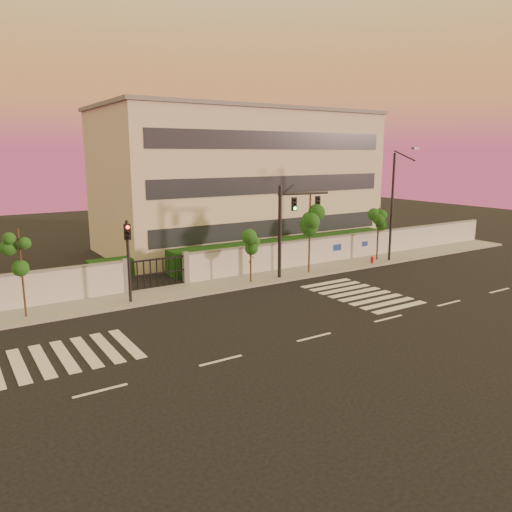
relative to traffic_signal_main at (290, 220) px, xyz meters
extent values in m
plane|color=black|center=(-5.82, -9.87, -4.05)|extent=(120.00, 120.00, 0.00)
cube|color=gray|center=(-5.82, 0.63, -3.97)|extent=(60.00, 3.00, 0.15)
cube|color=silver|center=(8.68, 2.13, -3.05)|extent=(31.00, 0.30, 2.00)
cube|color=slate|center=(8.68, 2.13, -1.99)|extent=(31.00, 0.36, 0.12)
cube|color=slate|center=(-10.82, 2.13, -2.95)|extent=(0.35, 0.35, 2.20)
cube|color=slate|center=(-6.82, 2.13, -2.95)|extent=(0.35, 0.35, 2.20)
cube|color=#113610|center=(3.18, 4.63, -3.15)|extent=(20.00, 2.00, 1.80)
cube|color=#113610|center=(-8.82, 7.13, -3.45)|extent=(6.00, 1.50, 1.20)
cube|color=beige|center=(3.18, 12.13, 1.95)|extent=(24.00, 12.00, 12.00)
cube|color=#262D38|center=(3.18, 6.11, -1.55)|extent=(22.00, 0.08, 1.40)
cube|color=#262D38|center=(3.18, 6.11, 1.95)|extent=(22.00, 0.08, 1.40)
cube|color=#262D38|center=(3.18, 6.11, 5.45)|extent=(22.00, 0.08, 1.40)
cube|color=slate|center=(3.18, 12.13, 8.05)|extent=(24.40, 12.40, 0.30)
cube|color=silver|center=(-18.02, -5.87, -4.04)|extent=(0.50, 4.00, 0.02)
cube|color=silver|center=(-17.12, -5.87, -4.04)|extent=(0.50, 4.00, 0.02)
cube|color=silver|center=(-16.22, -5.87, -4.04)|extent=(0.50, 4.00, 0.02)
cube|color=silver|center=(-15.32, -5.87, -4.04)|extent=(0.50, 4.00, 0.02)
cube|color=silver|center=(-14.42, -5.87, -4.04)|extent=(0.50, 4.00, 0.02)
cube|color=silver|center=(-13.52, -5.87, -4.04)|extent=(0.50, 4.00, 0.02)
cube|color=silver|center=(1.18, -8.87, -4.04)|extent=(4.00, 0.50, 0.02)
cube|color=silver|center=(1.18, -7.97, -4.04)|extent=(4.00, 0.50, 0.02)
cube|color=silver|center=(1.18, -7.07, -4.04)|extent=(4.00, 0.50, 0.02)
cube|color=silver|center=(1.18, -6.17, -4.04)|extent=(4.00, 0.50, 0.02)
cube|color=silver|center=(1.18, -5.27, -4.04)|extent=(4.00, 0.50, 0.02)
cube|color=silver|center=(1.18, -4.37, -4.04)|extent=(4.00, 0.50, 0.02)
cube|color=silver|center=(1.18, -3.47, -4.04)|extent=(4.00, 0.50, 0.02)
cube|color=silver|center=(1.18, -2.57, -4.04)|extent=(4.00, 0.50, 0.02)
cube|color=silver|center=(-15.82, -9.87, -4.04)|extent=(2.00, 0.15, 0.01)
cube|color=silver|center=(-10.82, -9.87, -4.04)|extent=(2.00, 0.15, 0.01)
cube|color=silver|center=(-5.82, -9.87, -4.04)|extent=(2.00, 0.15, 0.01)
cube|color=silver|center=(-0.82, -9.87, -4.04)|extent=(2.00, 0.15, 0.01)
cube|color=silver|center=(4.18, -9.87, -4.04)|extent=(2.00, 0.15, 0.01)
cube|color=silver|center=(9.18, -9.87, -4.04)|extent=(2.00, 0.15, 0.01)
cylinder|color=#382314|center=(-16.80, 0.29, -1.66)|extent=(0.11, 0.11, 4.77)
sphere|color=#144816|center=(-16.80, 0.29, -0.23)|extent=(0.97, 0.97, 0.97)
sphere|color=#144816|center=(-16.49, 0.47, -0.95)|extent=(0.74, 0.74, 0.74)
sphere|color=#144816|center=(-17.06, 0.16, -0.71)|extent=(0.71, 0.71, 0.71)
cylinder|color=#382314|center=(-3.12, 0.03, -2.18)|extent=(0.12, 0.12, 3.73)
sphere|color=#144816|center=(-3.12, 0.03, -1.06)|extent=(1.07, 1.07, 1.07)
sphere|color=#144816|center=(-2.78, 0.22, -1.62)|extent=(0.82, 0.82, 0.82)
sphere|color=#144816|center=(-3.42, -0.12, -1.44)|extent=(0.78, 0.78, 0.78)
cylinder|color=#382314|center=(1.80, 0.07, -1.19)|extent=(0.13, 0.13, 5.72)
sphere|color=#144816|center=(1.80, 0.07, 0.52)|extent=(1.20, 1.20, 1.20)
sphere|color=#144816|center=(2.19, 0.29, -0.33)|extent=(0.92, 0.92, 0.92)
sphere|color=#144816|center=(1.48, -0.10, -0.05)|extent=(0.87, 0.87, 0.87)
cylinder|color=#382314|center=(9.12, 0.54, -1.91)|extent=(0.13, 0.13, 4.28)
sphere|color=#144816|center=(9.12, 0.54, -0.62)|extent=(1.16, 1.16, 1.16)
sphere|color=#144816|center=(9.49, 0.75, -1.26)|extent=(0.89, 0.89, 0.89)
sphere|color=#144816|center=(8.80, 0.38, -1.05)|extent=(0.85, 0.85, 0.85)
cylinder|color=black|center=(-0.81, 0.01, -0.85)|extent=(0.25, 0.25, 6.41)
cylinder|color=black|center=(1.15, 0.01, 1.74)|extent=(3.92, 0.66, 0.17)
cube|color=black|center=(0.33, -0.04, 1.07)|extent=(0.36, 0.19, 0.93)
sphere|color=#0CF259|center=(0.33, -0.15, 0.78)|extent=(0.21, 0.21, 0.21)
cube|color=black|center=(2.39, -0.04, 1.07)|extent=(0.36, 0.19, 0.93)
sphere|color=#0CF259|center=(2.39, -0.15, 0.78)|extent=(0.21, 0.21, 0.21)
cylinder|color=black|center=(-11.32, -0.06, -1.63)|extent=(0.17, 0.17, 4.84)
cube|color=black|center=(-11.32, -0.11, 0.15)|extent=(0.38, 0.19, 0.97)
sphere|color=red|center=(-11.32, -0.22, 0.45)|extent=(0.22, 0.22, 0.22)
cylinder|color=black|center=(9.81, -0.12, 0.21)|extent=(0.19, 0.19, 8.52)
cylinder|color=black|center=(9.81, -1.08, 4.26)|extent=(0.11, 2.04, 0.83)
cube|color=#3F3F44|center=(9.81, -2.04, 4.79)|extent=(0.53, 0.27, 0.16)
cylinder|color=#B00B12|center=(7.80, -0.25, -3.81)|extent=(0.21, 0.21, 0.47)
cylinder|color=#B00B12|center=(7.80, -0.25, -3.53)|extent=(0.26, 0.26, 0.09)
sphere|color=#B00B12|center=(7.80, -0.25, -3.43)|extent=(0.17, 0.17, 0.17)
cylinder|color=#B00B12|center=(7.80, -0.25, -3.72)|extent=(0.27, 0.14, 0.09)
camera|label=1|loc=(-20.13, -27.07, 4.45)|focal=35.00mm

